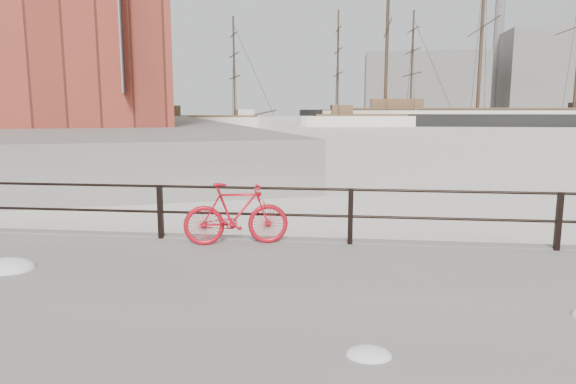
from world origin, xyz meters
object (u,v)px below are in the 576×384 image
(schooner_mid, at_px, (373,126))
(schooner_left, at_px, (201,127))
(barque_black, at_px, (476,126))
(bicycle, at_px, (236,214))
(workboat_far, at_px, (90,133))
(workboat_near, at_px, (64,142))

(schooner_mid, distance_m, schooner_left, 28.27)
(barque_black, relative_size, schooner_mid, 2.50)
(schooner_mid, bearing_deg, bicycle, -103.04)
(barque_black, relative_size, workboat_far, 5.82)
(barque_black, xyz_separation_m, workboat_near, (-45.32, -49.33, 0.00))
(barque_black, distance_m, schooner_left, 45.87)
(bicycle, height_order, workboat_far, workboat_far)
(workboat_far, bearing_deg, bicycle, -74.82)
(workboat_near, bearing_deg, schooner_mid, 56.63)
(bicycle, distance_m, schooner_mid, 78.63)
(barque_black, height_order, workboat_near, barque_black)
(bicycle, height_order, schooner_left, schooner_left)
(workboat_far, bearing_deg, schooner_mid, 25.03)
(bicycle, bearing_deg, schooner_left, 92.46)
(schooner_mid, bearing_deg, barque_black, 2.01)
(workboat_near, bearing_deg, schooner_left, 86.39)
(barque_black, xyz_separation_m, schooner_mid, (-17.36, -3.31, 0.00))
(bicycle, height_order, barque_black, barque_black)
(schooner_mid, distance_m, workboat_near, 53.85)
(bicycle, distance_m, workboat_far, 57.15)
(schooner_mid, xyz_separation_m, schooner_left, (-26.96, -8.50, 0.00))
(bicycle, bearing_deg, workboat_near, 109.99)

